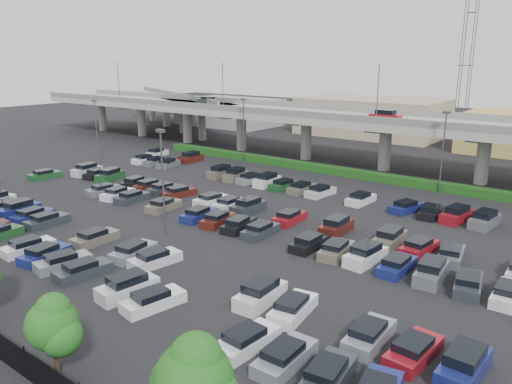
% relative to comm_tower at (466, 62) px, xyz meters
% --- Properties ---
extents(ground, '(280.00, 280.00, 0.00)m').
position_rel_comm_tower_xyz_m(ground, '(-4.00, -74.00, -15.61)').
color(ground, black).
extents(overpass, '(150.00, 13.00, 15.80)m').
position_rel_comm_tower_xyz_m(overpass, '(-4.21, -42.01, -8.64)').
color(overpass, '#9D9C94').
rests_on(overpass, ground).
extents(on_ramp, '(50.93, 30.13, 8.80)m').
position_rel_comm_tower_xyz_m(on_ramp, '(-56.10, -30.95, -8.76)').
color(on_ramp, '#9D9C94').
rests_on(on_ramp, ground).
extents(hedge, '(66.00, 1.60, 1.10)m').
position_rel_comm_tower_xyz_m(hedge, '(-4.00, -49.00, -15.06)').
color(hedge, '#183E12').
rests_on(hedge, ground).
extents(parked_cars, '(63.00, 41.69, 1.67)m').
position_rel_comm_tower_xyz_m(parked_cars, '(-4.55, -77.32, -15.01)').
color(parked_cars, navy).
rests_on(parked_cars, ground).
extents(light_poles, '(66.90, 48.38, 10.30)m').
position_rel_comm_tower_xyz_m(light_poles, '(-8.12, -72.00, -9.37)').
color(light_poles, '#47474C').
rests_on(light_poles, ground).
extents(distant_buildings, '(138.00, 24.00, 9.00)m').
position_rel_comm_tower_xyz_m(distant_buildings, '(8.38, -12.19, -11.87)').
color(distant_buildings, gray).
rests_on(distant_buildings, ground).
extents(comm_tower, '(2.40, 2.40, 30.00)m').
position_rel_comm_tower_xyz_m(comm_tower, '(0.00, 0.00, 0.00)').
color(comm_tower, '#47474C').
rests_on(comm_tower, ground).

